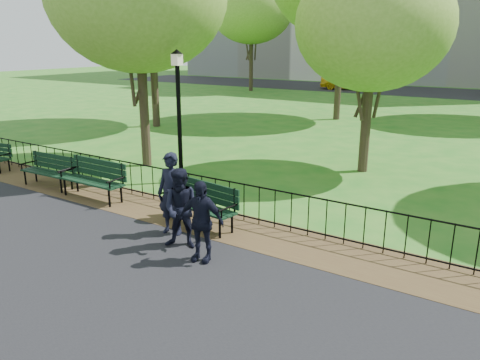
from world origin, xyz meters
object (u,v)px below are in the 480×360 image
Objects in this scene: person_right at (201,221)px; lamppost at (179,112)px; park_bench_left_b at (50,167)px; park_bench_left_a at (95,175)px; person_left at (172,194)px; taxi at (345,81)px; tree_near_e at (373,25)px; park_bench_main at (187,194)px; tree_far_w at (251,7)px; person_mid at (183,209)px.

lamppost is at bearing 121.89° from person_right.
park_bench_left_b is at bearing 155.60° from person_right.
park_bench_left_a is at bearing -2.53° from park_bench_left_b.
person_left is 33.67m from taxi.
person_right is at bearing -14.58° from park_bench_left_b.
park_bench_main is at bearing -105.63° from tree_near_e.
park_bench_left_b is at bearing -69.64° from tree_far_w.
park_bench_left_a is 1.89m from park_bench_left_b.
person_left is at bearing -103.22° from tree_near_e.
tree_near_e is 4.14× the size of person_right.
park_bench_main is 5.01m from park_bench_left_b.
lamppost is at bearing 107.70° from person_mid.
park_bench_left_b is 10.17m from tree_near_e.
park_bench_main is 1.23× the size of person_mid.
park_bench_left_b is at bearing 179.74° from park_bench_left_a.
lamppost reaches higher than person_mid.
person_right is (0.65, -0.26, -0.03)m from person_mid.
taxi is (-10.34, 25.36, -3.71)m from tree_near_e.
person_right is at bearing -92.81° from tree_near_e.
park_bench_main is 7.73m from tree_near_e.
tree_near_e reaches higher than park_bench_left_a.
lamppost is at bearing -62.39° from tree_far_w.
lamppost reaches higher than person_right.
park_bench_main reaches higher than park_bench_left_b.
lamppost is (0.88, 2.39, 1.42)m from park_bench_left_a.
taxi is (-6.29, 29.45, -1.33)m from lamppost.
park_bench_main is 1.01× the size of park_bench_left_a.
tree_far_w is at bearing 129.78° from tree_near_e.
tree_near_e is at bearing 59.28° from person_mid.
taxi is (-9.31, 32.96, -0.09)m from person_mid.
tree_far_w is at bearing 113.65° from park_bench_left_a.
taxi is at bearing 102.06° from lamppost.
person_left is at bearing -12.25° from park_bench_left_a.
park_bench_left_a is 1.12× the size of person_left.
person_right is (16.27, -27.86, -5.94)m from tree_far_w.
park_bench_main is 1.11× the size of park_bench_left_b.
park_bench_left_a is 8.99m from tree_near_e.
tree_near_e is 8.48m from person_mid.
tree_far_w is at bearing 127.18° from park_bench_main.
lamppost is 5.41m from person_right.
taxi is at bearing 82.80° from person_mid.
tree_far_w is 2.32× the size of taxi.
tree_near_e reaches higher than taxi.
tree_near_e is 8.18m from person_left.
park_bench_left_a is 0.52× the size of lamppost.
taxi is at bearing 94.38° from person_right.
person_left is at bearing -61.16° from tree_far_w.
tree_far_w reaches higher than park_bench_main.
park_bench_left_b is at bearing 161.10° from person_left.
tree_near_e is (4.93, 6.48, 3.80)m from park_bench_left_a.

